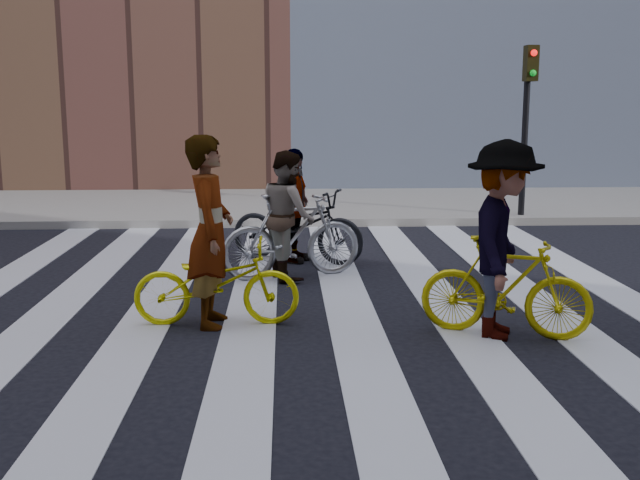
{
  "coord_description": "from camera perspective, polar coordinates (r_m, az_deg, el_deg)",
  "views": [
    {
      "loc": [
        -0.18,
        -8.71,
        2.29
      ],
      "look_at": [
        0.26,
        0.3,
        0.63
      ],
      "focal_mm": 42.0,
      "sensor_mm": 36.0,
      "label": 1
    }
  ],
  "objects": [
    {
      "name": "sidewalk_far",
      "position": [
        16.37,
        -2.12,
        2.66
      ],
      "size": [
        100.0,
        5.0,
        0.15
      ],
      "primitive_type": "cube",
      "color": "gray",
      "rests_on": "ground"
    },
    {
      "name": "traffic_signal",
      "position": [
        14.76,
        15.54,
        10.03
      ],
      "size": [
        0.22,
        0.42,
        3.33
      ],
      "color": "black",
      "rests_on": "ground"
    },
    {
      "name": "rider_mid",
      "position": [
        9.78,
        -2.46,
        1.91
      ],
      "size": [
        0.85,
        0.97,
        1.69
      ],
      "primitive_type": "imported",
      "rotation": [
        0.0,
        0.0,
        1.86
      ],
      "color": "slate",
      "rests_on": "ground"
    },
    {
      "name": "bike_dark_rear",
      "position": [
        10.83,
        -1.77,
        1.09
      ],
      "size": [
        2.14,
        1.46,
        1.07
      ],
      "primitive_type": "imported",
      "rotation": [
        0.0,
        0.0,
        1.16
      ],
      "color": "black",
      "rests_on": "ground"
    },
    {
      "name": "rider_left",
      "position": [
        7.74,
        -8.36,
        0.63
      ],
      "size": [
        0.48,
        0.73,
        1.97
      ],
      "primitive_type": "imported",
      "rotation": [
        0.0,
        0.0,
        1.56
      ],
      "color": "slate",
      "rests_on": "ground"
    },
    {
      "name": "bike_silver_mid",
      "position": [
        9.82,
        -2.16,
        0.32
      ],
      "size": [
        1.96,
        1.05,
        1.13
      ],
      "primitive_type": "imported",
      "rotation": [
        0.0,
        0.0,
        1.86
      ],
      "color": "#A2A5AB",
      "rests_on": "ground"
    },
    {
      "name": "rider_rear",
      "position": [
        10.79,
        -2.04,
        2.62
      ],
      "size": [
        0.75,
        1.05,
        1.65
      ],
      "primitive_type": "imported",
      "rotation": [
        0.0,
        0.0,
        1.16
      ],
      "color": "slate",
      "rests_on": "ground"
    },
    {
      "name": "zebra_crosswalk",
      "position": [
        9.01,
        -1.55,
        -4.25
      ],
      "size": [
        8.25,
        10.0,
        0.01
      ],
      "color": "silver",
      "rests_on": "ground"
    },
    {
      "name": "ground",
      "position": [
        9.01,
        -1.55,
        -4.29
      ],
      "size": [
        100.0,
        100.0,
        0.0
      ],
      "primitive_type": "plane",
      "color": "black",
      "rests_on": "ground"
    },
    {
      "name": "bike_yellow_left",
      "position": [
        7.84,
        -7.89,
        -3.24
      ],
      "size": [
        1.72,
        0.61,
        0.9
      ],
      "primitive_type": "imported",
      "rotation": [
        0.0,
        0.0,
        1.56
      ],
      "color": "yellow",
      "rests_on": "ground"
    },
    {
      "name": "rider_right",
      "position": [
        7.49,
        13.74,
        0.01
      ],
      "size": [
        1.13,
        1.43,
        1.95
      ],
      "primitive_type": "imported",
      "rotation": [
        0.0,
        0.0,
        1.2
      ],
      "color": "slate",
      "rests_on": "ground"
    },
    {
      "name": "bike_yellow_right",
      "position": [
        7.61,
        13.94,
        -3.49
      ],
      "size": [
        1.72,
        1.04,
        1.0
      ],
      "primitive_type": "imported",
      "rotation": [
        0.0,
        0.0,
        1.2
      ],
      "color": "#C3B40A",
      "rests_on": "ground"
    }
  ]
}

